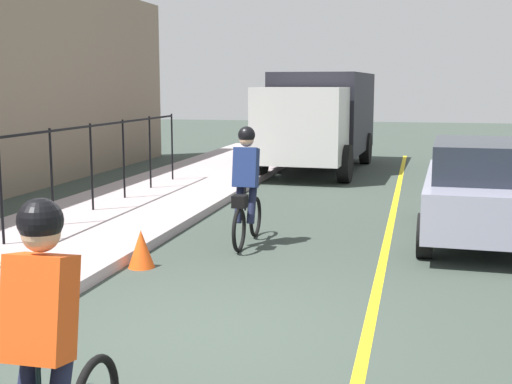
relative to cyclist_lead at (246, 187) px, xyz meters
name	(u,v)px	position (x,y,z in m)	size (l,w,h in m)	color
ground_plane	(203,333)	(-3.79, -0.50, -0.91)	(80.00, 80.00, 0.00)	#343F38
lane_line_centre	(365,347)	(-3.79, -2.10, -0.91)	(36.00, 0.12, 0.01)	yellow
cyclist_lead	(246,187)	(0.00, 0.00, 0.00)	(1.71, 0.36, 1.83)	black
cyclist_follow	(44,356)	(-6.66, -0.48, 0.00)	(1.71, 0.36, 1.83)	black
patrol_sedan	(485,188)	(1.24, -3.58, -0.09)	(4.47, 2.07, 1.58)	#8F8FA4
box_truck_background	(320,116)	(9.70, 0.26, 0.64)	(6.80, 2.76, 2.78)	black
traffic_cone_near	(141,249)	(-1.60, 1.06, -0.65)	(0.36, 0.36, 0.52)	#F04E15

